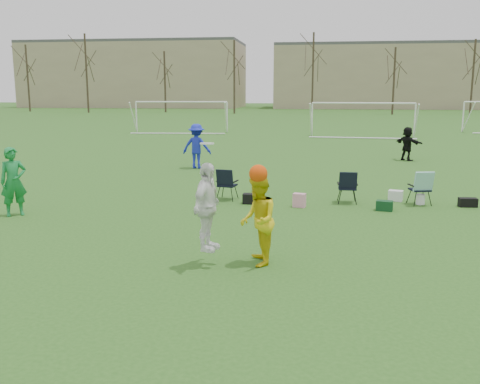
% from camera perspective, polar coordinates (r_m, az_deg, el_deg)
% --- Properties ---
extents(ground, '(260.00, 260.00, 0.00)m').
position_cam_1_polar(ground, '(8.64, 2.98, -11.90)').
color(ground, '#28571B').
rests_on(ground, ground).
extents(fielder_green_near, '(0.80, 0.77, 1.85)m').
position_cam_1_polar(fielder_green_near, '(15.52, -23.01, 1.03)').
color(fielder_green_near, '#167F38').
rests_on(fielder_green_near, ground).
extents(fielder_blue, '(1.27, 0.77, 1.91)m').
position_cam_1_polar(fielder_blue, '(23.16, -4.64, 4.90)').
color(fielder_blue, '#1926BC').
rests_on(fielder_blue, ground).
extents(fielder_black, '(1.35, 1.44, 1.61)m').
position_cam_1_polar(fielder_black, '(26.89, 17.41, 4.94)').
color(fielder_black, black).
rests_on(fielder_black, ground).
extents(center_contest, '(1.67, 1.23, 2.38)m').
position_cam_1_polar(center_contest, '(10.19, -0.26, -2.35)').
color(center_contest, white).
rests_on(center_contest, ground).
extents(sideline_setup, '(8.98, 1.81, 1.95)m').
position_cam_1_polar(sideline_setup, '(16.24, 17.31, 0.59)').
color(sideline_setup, '#0F381C').
rests_on(sideline_setup, ground).
extents(goal_left, '(7.39, 0.76, 2.46)m').
position_cam_1_polar(goal_left, '(43.30, -6.28, 8.90)').
color(goal_left, white).
rests_on(goal_left, ground).
extents(goal_mid, '(7.40, 0.63, 2.46)m').
position_cam_1_polar(goal_mid, '(40.10, 12.97, 8.54)').
color(goal_mid, white).
rests_on(goal_mid, ground).
extents(tree_line, '(110.28, 3.28, 11.40)m').
position_cam_1_polar(tree_line, '(77.81, 7.93, 12.03)').
color(tree_line, '#382B21').
rests_on(tree_line, ground).
extents(building_row, '(126.00, 16.00, 13.00)m').
position_cam_1_polar(building_row, '(104.15, 11.67, 12.08)').
color(building_row, tan).
rests_on(building_row, ground).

